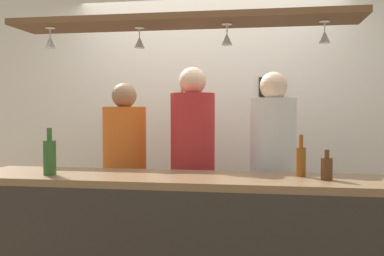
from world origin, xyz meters
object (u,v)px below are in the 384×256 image
bottle_beer_amber_tall (301,160)px  picture_frame_crest (191,100)px  person_left_orange_shirt (125,167)px  bottle_champagne_green (50,156)px  picture_frame_upper_small (271,87)px  bottle_beer_brown_stubby (327,168)px  person_middle_red_shirt (193,159)px  person_right_white_patterned_shirt (273,164)px  picture_frame_lower_pair (270,114)px

bottle_beer_amber_tall → picture_frame_crest: (-0.91, 1.31, 0.41)m
person_left_orange_shirt → bottle_champagne_green: (-0.26, -0.73, 0.16)m
person_left_orange_shirt → picture_frame_upper_small: (1.15, 0.78, 0.66)m
bottle_beer_brown_stubby → picture_frame_crest: (-1.05, 1.42, 0.43)m
person_middle_red_shirt → bottle_beer_brown_stubby: bearing=-35.3°
person_left_orange_shirt → person_middle_red_shirt: size_ratio=0.93×
person_middle_red_shirt → person_right_white_patterned_shirt: 0.61m
person_middle_red_shirt → picture_frame_crest: (-0.14, 0.78, 0.47)m
bottle_beer_brown_stubby → bottle_beer_amber_tall: bearing=140.4°
person_left_orange_shirt → picture_frame_crest: bearing=62.8°
person_middle_red_shirt → bottle_champagne_green: person_middle_red_shirt is taller
person_middle_red_shirt → bottle_champagne_green: size_ratio=5.94×
person_middle_red_shirt → picture_frame_crest: person_middle_red_shirt is taller
bottle_beer_amber_tall → picture_frame_upper_small: picture_frame_upper_small is taller
person_right_white_patterned_shirt → picture_frame_upper_small: picture_frame_upper_small is taller
person_right_white_patterned_shirt → picture_frame_crest: bearing=134.0°
person_middle_red_shirt → picture_frame_lower_pair: bearing=52.6°
person_right_white_patterned_shirt → picture_frame_lower_pair: size_ratio=5.79×
person_right_white_patterned_shirt → bottle_beer_amber_tall: bearing=-73.2°
person_middle_red_shirt → bottle_beer_brown_stubby: 1.11m
person_middle_red_shirt → picture_frame_upper_small: bearing=52.3°
person_left_orange_shirt → picture_frame_lower_pair: (1.14, 0.78, 0.42)m
bottle_beer_amber_tall → picture_frame_upper_small: 1.42m
picture_frame_crest → bottle_champagne_green: bearing=-113.5°
bottle_beer_amber_tall → picture_frame_lower_pair: bearing=97.5°
person_middle_red_shirt → picture_frame_upper_small: size_ratio=8.10×
picture_frame_crest → picture_frame_upper_small: (0.75, 0.00, 0.12)m
person_left_orange_shirt → picture_frame_upper_small: bearing=34.2°
picture_frame_upper_small → person_middle_red_shirt: bearing=-127.7°
person_right_white_patterned_shirt → bottle_champagne_green: person_right_white_patterned_shirt is taller
person_middle_red_shirt → bottle_beer_amber_tall: (0.77, -0.53, 0.06)m
person_right_white_patterned_shirt → picture_frame_upper_small: (-0.01, 0.78, 0.62)m
picture_frame_upper_small → picture_frame_lower_pair: bearing=180.0°
person_right_white_patterned_shirt → person_middle_red_shirt: bearing=180.0°
person_middle_red_shirt → person_right_white_patterned_shirt: person_middle_red_shirt is taller
picture_frame_crest → picture_frame_lower_pair: bearing=0.0°
bottle_beer_brown_stubby → picture_frame_crest: 1.82m
person_middle_red_shirt → person_right_white_patterned_shirt: (0.61, -0.00, -0.03)m
bottle_beer_brown_stubby → person_right_white_patterned_shirt: bearing=114.9°
picture_frame_upper_small → bottle_beer_amber_tall: bearing=-82.8°
picture_frame_crest → bottle_beer_brown_stubby: bearing=-53.5°
bottle_beer_amber_tall → picture_frame_lower_pair: 1.35m
bottle_beer_amber_tall → picture_frame_lower_pair: size_ratio=0.87×
person_middle_red_shirt → picture_frame_lower_pair: size_ratio=5.94×
person_right_white_patterned_shirt → picture_frame_upper_small: bearing=90.4°
person_left_orange_shirt → person_middle_red_shirt: bearing=0.0°
person_left_orange_shirt → bottle_beer_brown_stubby: 1.59m
picture_frame_upper_small → picture_frame_lower_pair: size_ratio=0.73×
bottle_beer_brown_stubby → person_middle_red_shirt: bearing=144.7°
bottle_champagne_green → picture_frame_crest: 1.69m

